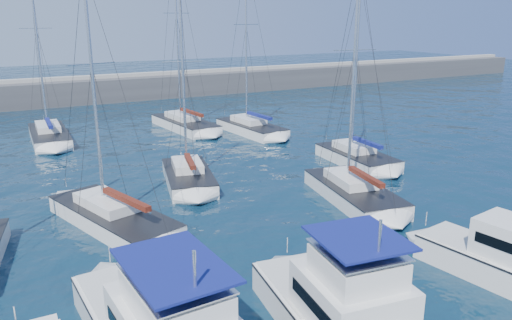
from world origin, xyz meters
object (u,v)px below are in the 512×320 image
motor_yacht_stbd_inner (342,311)px  sailboat_mid_b (113,217)px  motor_yacht_stbd_outer (500,259)px  sailboat_mid_c (188,177)px  sailboat_mid_e (356,157)px  sailboat_back_a (49,135)px  sailboat_mid_d (353,192)px  sailboat_back_b (185,124)px  sailboat_back_c (251,128)px

motor_yacht_stbd_inner → sailboat_mid_b: 14.66m
motor_yacht_stbd_outer → sailboat_mid_c: 19.76m
sailboat_mid_e → sailboat_back_a: sailboat_back_a is taller
sailboat_back_a → motor_yacht_stbd_outer: bearing=-66.8°
sailboat_mid_b → sailboat_back_a: (-0.75, 22.14, 0.02)m
sailboat_mid_e → motor_yacht_stbd_inner: bearing=-127.1°
sailboat_mid_c → sailboat_back_a: (-6.88, 17.46, 0.01)m
sailboat_mid_d → sailboat_back_b: (-2.11, 24.07, 0.03)m
sailboat_mid_c → sailboat_back_b: 17.36m
sailboat_back_b → motor_yacht_stbd_inner: bearing=-108.3°
sailboat_back_a → sailboat_back_b: 12.74m
sailboat_back_a → sailboat_mid_b: bearing=-86.6°
motor_yacht_stbd_outer → sailboat_mid_b: size_ratio=0.48×
motor_yacht_stbd_outer → sailboat_mid_e: (5.87, 16.81, -0.42)m
motor_yacht_stbd_outer → sailboat_back_a: (-14.22, 35.80, -0.42)m
motor_yacht_stbd_outer → sailboat_back_a: sailboat_back_a is taller
sailboat_mid_e → sailboat_back_b: bearing=115.9°
motor_yacht_stbd_inner → sailboat_mid_e: (14.52, 16.99, -0.62)m
motor_yacht_stbd_inner → sailboat_mid_e: bearing=56.9°
sailboat_mid_b → sailboat_back_c: sailboat_back_c is taller
sailboat_mid_c → sailboat_back_c: sailboat_back_c is taller
motor_yacht_stbd_outer → sailboat_mid_d: bearing=78.1°
sailboat_mid_c → sailboat_mid_d: bearing=-31.1°
sailboat_mid_b → sailboat_mid_d: (14.06, -3.03, 0.01)m
sailboat_mid_e → sailboat_mid_b: bearing=-167.3°
sailboat_mid_b → sailboat_back_b: size_ratio=0.76×
sailboat_mid_b → sailboat_mid_e: bearing=-8.2°
motor_yacht_stbd_outer → sailboat_mid_e: sailboat_mid_e is taller
sailboat_back_c → motor_yacht_stbd_outer: bearing=-102.7°
sailboat_mid_d → motor_yacht_stbd_outer: bearing=-82.8°
sailboat_mid_b → sailboat_back_a: size_ratio=0.86×
sailboat_mid_d → sailboat_mid_e: sailboat_mid_d is taller
sailboat_mid_d → sailboat_back_a: size_ratio=0.91×
motor_yacht_stbd_inner → sailboat_back_c: bearing=75.4°
sailboat_mid_c → sailboat_mid_e: sailboat_mid_e is taller
sailboat_mid_c → sailboat_back_a: sailboat_back_a is taller
sailboat_back_c → sailboat_back_a: bearing=155.7°
sailboat_mid_c → sailboat_back_a: size_ratio=0.81×
sailboat_mid_b → sailboat_back_b: bearing=42.9°
sailboat_mid_e → sailboat_back_c: (-2.34, 13.12, 0.02)m
sailboat_mid_c → sailboat_mid_e: (13.21, -1.53, 0.00)m
sailboat_mid_b → sailboat_mid_c: (6.13, 4.69, 0.01)m
motor_yacht_stbd_outer → sailboat_mid_d: 10.65m
motor_yacht_stbd_inner → sailboat_back_c: size_ratio=0.50×
sailboat_mid_c → sailboat_mid_e: bearing=6.5°
sailboat_mid_c → motor_yacht_stbd_inner: bearing=-80.9°
sailboat_back_a → sailboat_back_b: size_ratio=0.88×
motor_yacht_stbd_inner → sailboat_back_b: size_ratio=0.45×
motor_yacht_stbd_outer → sailboat_back_c: 30.14m
motor_yacht_stbd_inner → sailboat_mid_b: (-4.82, 13.83, -0.63)m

